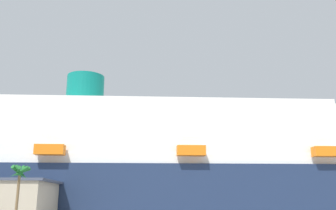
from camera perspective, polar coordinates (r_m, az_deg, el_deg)
cruise_ship at (r=123.16m, az=3.67°, el=-9.87°), size 267.79×62.08×54.35m
palm_tree at (r=72.00m, az=-21.81°, el=-10.13°), size 3.54×3.68×11.10m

